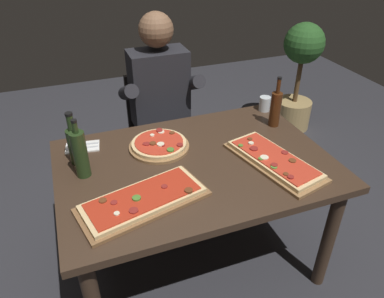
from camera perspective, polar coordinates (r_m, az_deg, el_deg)
The scene contains 13 objects.
ground_plane at distance 2.38m, azimuth 0.44°, elevation -16.82°, with size 6.40×6.40×0.00m, color #2D2D33.
dining_table at distance 1.94m, azimuth 0.52°, elevation -4.36°, with size 1.40×0.96×0.74m.
pizza_rectangular_front at distance 1.63m, azimuth -7.62°, elevation -7.92°, with size 0.61×0.37×0.05m.
pizza_rectangular_left at distance 1.91m, azimuth 12.69°, elevation -1.72°, with size 0.35×0.59×0.05m.
pizza_round_far at distance 1.99m, azimuth -5.17°, elevation 0.68°, with size 0.33×0.33×0.05m.
wine_bottle_dark at distance 1.92m, azimuth -17.92°, elevation 0.76°, with size 0.07×0.07×0.28m.
oil_bottle_amber at distance 2.22m, azimuth 12.96°, elevation 6.27°, with size 0.06×0.06×0.31m.
vinegar_bottle_green at distance 1.80m, azimuth -17.12°, elevation -0.70°, with size 0.07×0.07×0.31m.
tumbler_near_camera at distance 2.42m, azimuth 11.31°, elevation 6.86°, with size 0.07×0.07×0.09m.
napkin_cutlery_set at distance 2.08m, azimuth -16.77°, elevation 0.31°, with size 0.19×0.14×0.01m.
diner_chair at distance 2.72m, azimuth -5.27°, elevation 3.38°, with size 0.44×0.44×0.87m.
seated_diner at distance 2.50m, azimuth -4.80°, elevation 7.23°, with size 0.53×0.41×1.33m.
potted_plant_corner at distance 3.63m, azimuth 16.45°, elevation 11.25°, with size 0.36×0.36×1.03m.
Camera 1 is at (-0.56, -1.44, 1.81)m, focal length 34.02 mm.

